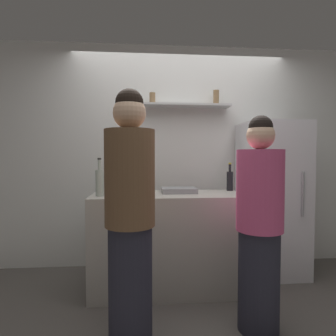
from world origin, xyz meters
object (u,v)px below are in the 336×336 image
(utensil_holder, at_px, (132,189))
(wine_bottle_green_glass, at_px, (117,183))
(person_brown_jacket, at_px, (130,219))
(wine_bottle_pale_glass, at_px, (100,182))
(wine_bottle_dark_glass, at_px, (230,180))
(refrigerator, at_px, (271,198))
(baking_pan, at_px, (179,190))
(water_bottle_plastic, at_px, (127,183))
(person_pink_top, at_px, (259,226))
(wine_bottle_amber_glass, at_px, (139,182))

(utensil_holder, bearing_deg, wine_bottle_green_glass, -173.15)
(utensil_holder, height_order, person_brown_jacket, person_brown_jacket)
(wine_bottle_pale_glass, xyz_separation_m, wine_bottle_dark_glass, (1.31, 0.31, -0.02))
(refrigerator, bearing_deg, utensil_holder, -165.98)
(baking_pan, height_order, utensil_holder, utensil_holder)
(wine_bottle_pale_glass, xyz_separation_m, person_brown_jacket, (0.31, -0.70, -0.19))
(water_bottle_plastic, distance_m, person_pink_top, 1.41)
(refrigerator, height_order, baking_pan, refrigerator)
(wine_bottle_dark_glass, bearing_deg, wine_bottle_amber_glass, -173.43)
(baking_pan, distance_m, person_pink_top, 0.95)
(wine_bottle_pale_glass, relative_size, wine_bottle_green_glass, 1.17)
(baking_pan, bearing_deg, wine_bottle_amber_glass, 175.48)
(wine_bottle_amber_glass, height_order, water_bottle_plastic, wine_bottle_amber_glass)
(wine_bottle_pale_glass, distance_m, person_pink_top, 1.42)
(baking_pan, xyz_separation_m, person_brown_jacket, (-0.44, -0.86, -0.09))
(baking_pan, distance_m, wine_bottle_dark_glass, 0.58)
(baking_pan, distance_m, wine_bottle_pale_glass, 0.77)
(wine_bottle_green_glass, distance_m, person_pink_top, 1.29)
(wine_bottle_pale_glass, relative_size, wine_bottle_dark_glass, 1.18)
(person_brown_jacket, xyz_separation_m, person_pink_top, (0.94, 0.08, -0.09))
(person_brown_jacket, bearing_deg, wine_bottle_pale_glass, -50.58)
(wine_bottle_green_glass, distance_m, water_bottle_plastic, 0.34)
(wine_bottle_dark_glass, distance_m, wine_bottle_amber_glass, 0.96)
(refrigerator, relative_size, person_pink_top, 1.05)
(wine_bottle_dark_glass, distance_m, wine_bottle_green_glass, 1.20)
(refrigerator, height_order, wine_bottle_amber_glass, refrigerator)
(wine_bottle_dark_glass, distance_m, water_bottle_plastic, 1.08)
(person_pink_top, bearing_deg, refrigerator, -51.92)
(wine_bottle_dark_glass, distance_m, person_brown_jacket, 1.43)
(utensil_holder, height_order, wine_bottle_green_glass, wine_bottle_green_glass)
(utensil_holder, height_order, person_pink_top, person_pink_top)
(wine_bottle_green_glass, xyz_separation_m, wine_bottle_amber_glass, (0.20, 0.19, -0.01))
(utensil_holder, bearing_deg, refrigerator, 14.02)
(wine_bottle_green_glass, xyz_separation_m, person_brown_jacket, (0.15, -0.70, -0.18))
(refrigerator, relative_size, wine_bottle_amber_glass, 5.98)
(water_bottle_plastic, relative_size, person_brown_jacket, 0.12)
(refrigerator, bearing_deg, wine_bottle_green_glass, -166.56)
(baking_pan, distance_m, utensil_holder, 0.48)
(baking_pan, height_order, person_pink_top, person_pink_top)
(wine_bottle_pale_glass, distance_m, wine_bottle_amber_glass, 0.41)
(person_pink_top, bearing_deg, water_bottle_plastic, 24.10)
(wine_bottle_pale_glass, height_order, person_brown_jacket, person_brown_jacket)
(baking_pan, distance_m, person_brown_jacket, 0.97)
(water_bottle_plastic, bearing_deg, wine_bottle_green_glass, -103.39)
(refrigerator, bearing_deg, wine_bottle_pale_glass, -167.61)
(wine_bottle_dark_glass, xyz_separation_m, person_brown_jacket, (-1.00, -1.00, -0.17))
(person_brown_jacket, relative_size, person_pink_top, 1.10)
(baking_pan, bearing_deg, wine_bottle_green_glass, -164.69)
(wine_bottle_amber_glass, bearing_deg, person_brown_jacket, -93.10)
(wine_bottle_dark_glass, bearing_deg, water_bottle_plastic, 178.82)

